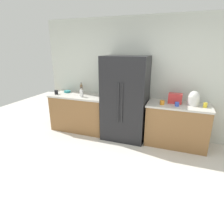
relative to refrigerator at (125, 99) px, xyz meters
name	(u,v)px	position (x,y,z in m)	size (l,w,h in m)	color
ground_plane	(105,182)	(0.18, -1.63, -0.92)	(9.99, 9.99, 0.00)	beige
kitchen_back_panel	(138,78)	(0.18, 0.42, 0.40)	(4.61, 0.10, 2.65)	silver
counter_left	(80,112)	(-1.19, 0.04, -0.47)	(1.39, 0.66, 0.90)	olive
counter_right	(177,125)	(1.13, 0.04, -0.47)	(1.27, 0.66, 0.90)	olive
refrigerator	(125,99)	(0.00, 0.00, 0.00)	(0.95, 0.72, 1.84)	black
toaster	(175,98)	(1.04, 0.12, 0.08)	(0.27, 0.17, 0.20)	red
rice_cooker	(194,98)	(1.39, 0.09, 0.12)	(0.23, 0.23, 0.29)	white
bottle_a	(81,93)	(-1.04, -0.09, 0.07)	(0.08, 0.08, 0.22)	white
bottle_b	(81,89)	(-1.22, 0.23, 0.09)	(0.06, 0.06, 0.28)	brown
cup_a	(56,92)	(-1.75, -0.09, 0.03)	(0.09, 0.09, 0.10)	black
cup_b	(177,104)	(1.09, -0.10, 0.02)	(0.08, 0.08, 0.08)	blue
cup_c	(162,102)	(0.81, -0.08, 0.02)	(0.09, 0.09, 0.09)	orange
cup_d	(205,105)	(1.61, 0.00, 0.03)	(0.07, 0.07, 0.09)	yellow
bowl_a	(67,91)	(-1.61, 0.19, 0.00)	(0.17, 0.17, 0.05)	teal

